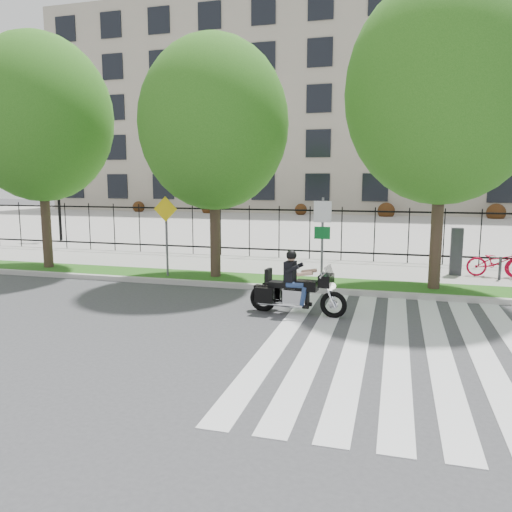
# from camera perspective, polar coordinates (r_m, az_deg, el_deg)

# --- Properties ---
(ground) EXTENTS (120.00, 120.00, 0.00)m
(ground) POSITION_cam_1_polar(r_m,az_deg,el_deg) (10.92, -8.50, -8.11)
(ground) COLOR #3C3C3F
(ground) RESTS_ON ground
(curb) EXTENTS (60.00, 0.20, 0.15)m
(curb) POSITION_cam_1_polar(r_m,az_deg,el_deg) (14.62, -1.92, -3.41)
(curb) COLOR #ABA8A1
(curb) RESTS_ON ground
(grass_verge) EXTENTS (60.00, 1.50, 0.15)m
(grass_verge) POSITION_cam_1_polar(r_m,az_deg,el_deg) (15.41, -0.96, -2.78)
(grass_verge) COLOR #1F4B12
(grass_verge) RESTS_ON ground
(sidewalk) EXTENTS (60.00, 3.50, 0.15)m
(sidewalk) POSITION_cam_1_polar(r_m,az_deg,el_deg) (17.78, 1.35, -1.23)
(sidewalk) COLOR #A5A39A
(sidewalk) RESTS_ON ground
(plaza) EXTENTS (80.00, 34.00, 0.10)m
(plaza) POSITION_cam_1_polar(r_m,az_deg,el_deg) (34.93, 8.53, 3.53)
(plaza) COLOR #A5A39A
(plaza) RESTS_ON ground
(crosswalk_stripes) EXTENTS (5.70, 8.00, 0.01)m
(crosswalk_stripes) POSITION_cam_1_polar(r_m,az_deg,el_deg) (10.03, 17.96, -9.95)
(crosswalk_stripes) COLOR silver
(crosswalk_stripes) RESTS_ON ground
(iron_fence) EXTENTS (30.00, 0.06, 2.00)m
(iron_fence) POSITION_cam_1_polar(r_m,az_deg,el_deg) (19.32, 2.65, 2.77)
(iron_fence) COLOR black
(iron_fence) RESTS_ON sidewalk
(office_building) EXTENTS (60.00, 21.90, 20.15)m
(office_building) POSITION_cam_1_polar(r_m,az_deg,el_deg) (55.03, 11.49, 15.65)
(office_building) COLOR #A99C88
(office_building) RESTS_ON ground
(lamp_post_left) EXTENTS (1.06, 0.70, 4.25)m
(lamp_post_left) POSITION_cam_1_polar(r_m,az_deg,el_deg) (27.02, -21.73, 8.23)
(lamp_post_left) COLOR black
(lamp_post_left) RESTS_ON ground
(street_tree_0) EXTENTS (4.80, 4.80, 7.78)m
(street_tree_0) POSITION_cam_1_polar(r_m,az_deg,el_deg) (18.62, -23.51, 14.22)
(street_tree_0) COLOR #3B2920
(street_tree_0) RESTS_ON grass_verge
(street_tree_1) EXTENTS (4.51, 4.51, 7.26)m
(street_tree_1) POSITION_cam_1_polar(r_m,az_deg,el_deg) (15.53, -4.85, 14.82)
(street_tree_1) COLOR #3B2920
(street_tree_1) RESTS_ON grass_verge
(street_tree_2) EXTENTS (5.22, 5.22, 8.32)m
(street_tree_2) POSITION_cam_1_polar(r_m,az_deg,el_deg) (14.69, 20.72, 17.22)
(street_tree_2) COLOR #3B2920
(street_tree_2) RESTS_ON grass_verge
(sign_pole_regulatory) EXTENTS (0.50, 0.09, 2.50)m
(sign_pole_regulatory) POSITION_cam_1_polar(r_m,az_deg,el_deg) (14.31, 7.59, 3.00)
(sign_pole_regulatory) COLOR #59595B
(sign_pole_regulatory) RESTS_ON grass_verge
(sign_pole_warning) EXTENTS (0.78, 0.09, 2.49)m
(sign_pole_warning) POSITION_cam_1_polar(r_m,az_deg,el_deg) (15.75, -10.23, 3.46)
(sign_pole_warning) COLOR #59595B
(sign_pole_warning) RESTS_ON grass_verge
(motorcycle_rider) EXTENTS (2.37, 0.77, 1.83)m
(motorcycle_rider) POSITION_cam_1_polar(r_m,az_deg,el_deg) (11.75, 4.65, -3.77)
(motorcycle_rider) COLOR black
(motorcycle_rider) RESTS_ON ground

